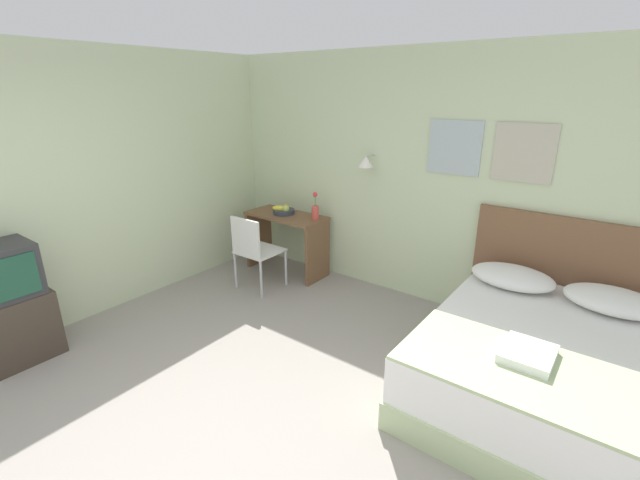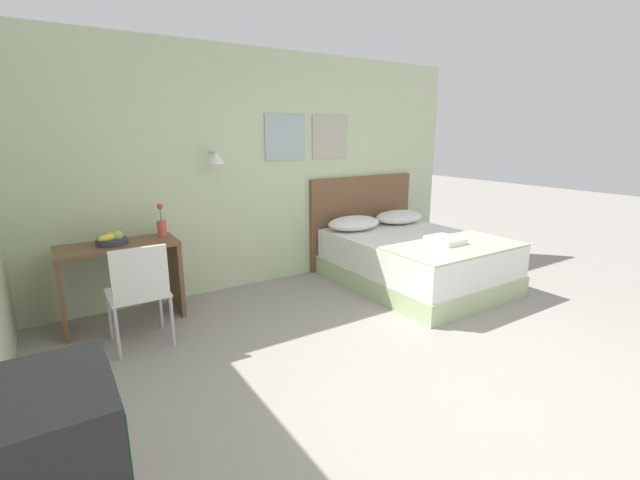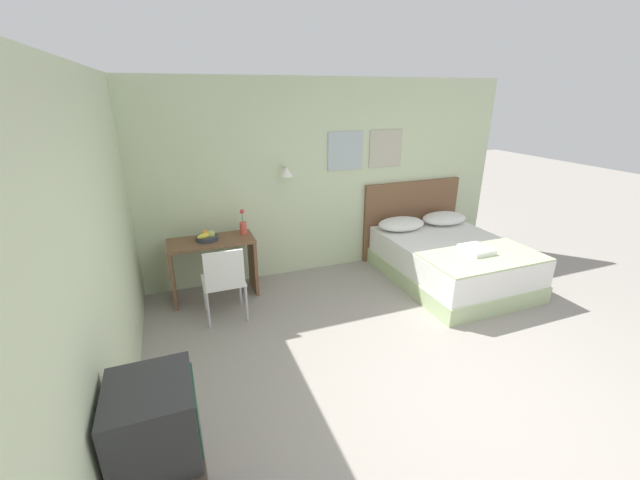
# 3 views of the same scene
# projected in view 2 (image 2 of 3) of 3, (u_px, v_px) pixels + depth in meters

# --- Properties ---
(ground_plane) EXTENTS (24.00, 24.00, 0.00)m
(ground_plane) POSITION_uv_depth(u_px,v_px,m) (462.00, 412.00, 2.75)
(ground_plane) COLOR gray
(wall_back) EXTENTS (5.69, 0.31, 2.65)m
(wall_back) POSITION_uv_depth(u_px,v_px,m) (258.00, 171.00, 4.89)
(wall_back) COLOR beige
(wall_back) RESTS_ON ground_plane
(bed) EXTENTS (1.52, 1.97, 0.57)m
(bed) POSITION_uv_depth(u_px,v_px,m) (415.00, 261.00, 5.05)
(bed) COLOR #B2C693
(bed) RESTS_ON ground_plane
(headboard) EXTENTS (1.64, 0.06, 1.19)m
(headboard) POSITION_uv_depth(u_px,v_px,m) (362.00, 220.00, 5.80)
(headboard) COLOR brown
(headboard) RESTS_ON ground_plane
(pillow_left) EXTENTS (0.71, 0.48, 0.17)m
(pillow_left) POSITION_uv_depth(u_px,v_px,m) (354.00, 223.00, 5.33)
(pillow_left) COLOR white
(pillow_left) RESTS_ON bed
(pillow_right) EXTENTS (0.71, 0.48, 0.17)m
(pillow_right) POSITION_uv_depth(u_px,v_px,m) (399.00, 217.00, 5.73)
(pillow_right) COLOR white
(pillow_right) RESTS_ON bed
(throw_blanket) EXTENTS (1.47, 0.79, 0.02)m
(throw_blanket) POSITION_uv_depth(u_px,v_px,m) (455.00, 247.00, 4.52)
(throw_blanket) COLOR #B2C693
(throw_blanket) RESTS_ON bed
(folded_towel_near_foot) EXTENTS (0.31, 0.36, 0.06)m
(folded_towel_near_foot) POSITION_uv_depth(u_px,v_px,m) (445.00, 240.00, 4.62)
(folded_towel_near_foot) COLOR white
(folded_towel_near_foot) RESTS_ON throw_blanket
(desk) EXTENTS (1.03, 0.48, 0.76)m
(desk) POSITION_uv_depth(u_px,v_px,m) (120.00, 269.00, 3.96)
(desk) COLOR brown
(desk) RESTS_ON ground_plane
(desk_chair) EXTENTS (0.46, 0.46, 0.89)m
(desk_chair) POSITION_uv_depth(u_px,v_px,m) (139.00, 288.00, 3.47)
(desk_chair) COLOR white
(desk_chair) RESTS_ON ground_plane
(fruit_bowl) EXTENTS (0.27, 0.27, 0.12)m
(fruit_bowl) POSITION_uv_depth(u_px,v_px,m) (112.00, 240.00, 3.87)
(fruit_bowl) COLOR #333842
(fruit_bowl) RESTS_ON desk
(flower_vase) EXTENTS (0.09, 0.09, 0.33)m
(flower_vase) POSITION_uv_depth(u_px,v_px,m) (162.00, 226.00, 4.14)
(flower_vase) COLOR #D14C42
(flower_vase) RESTS_ON desk
(television) EXTENTS (0.45, 0.47, 0.45)m
(television) POSITION_uv_depth(u_px,v_px,m) (38.00, 459.00, 1.25)
(television) COLOR #2D2D30
(television) RESTS_ON tv_stand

